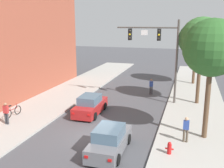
% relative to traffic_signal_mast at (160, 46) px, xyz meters
% --- Properties ---
extents(ground_plane, '(120.00, 120.00, 0.00)m').
position_rel_traffic_signal_mast_xyz_m(ground_plane, '(-3.05, -8.74, -5.30)').
color(ground_plane, '#4C4C51').
extents(sidewalk_left, '(5.00, 60.00, 0.15)m').
position_rel_traffic_signal_mast_xyz_m(sidewalk_left, '(-9.55, -8.74, -5.22)').
color(sidewalk_left, '#B2AFA8').
rests_on(sidewalk_left, ground).
extents(sidewalk_right, '(5.00, 60.00, 0.15)m').
position_rel_traffic_signal_mast_xyz_m(sidewalk_right, '(3.45, -8.74, -5.22)').
color(sidewalk_right, '#B2AFA8').
rests_on(sidewalk_right, ground).
extents(traffic_signal_mast, '(5.62, 0.38, 7.50)m').
position_rel_traffic_signal_mast_xyz_m(traffic_signal_mast, '(0.00, 0.00, 0.00)').
color(traffic_signal_mast, '#514C47').
rests_on(traffic_signal_mast, sidewalk_right).
extents(car_lead_red, '(1.92, 4.28, 1.60)m').
position_rel_traffic_signal_mast_xyz_m(car_lead_red, '(-4.92, -4.71, -4.57)').
color(car_lead_red, '#B21E1E').
rests_on(car_lead_red, ground).
extents(car_following_grey, '(1.88, 4.26, 1.60)m').
position_rel_traffic_signal_mast_xyz_m(car_following_grey, '(-1.41, -10.43, -4.57)').
color(car_following_grey, slate).
rests_on(car_following_grey, ground).
extents(pedestrian_sidewalk_left_walker, '(0.36, 0.22, 1.64)m').
position_rel_traffic_signal_mast_xyz_m(pedestrian_sidewalk_left_walker, '(-9.80, -8.94, -4.23)').
color(pedestrian_sidewalk_left_walker, '#333338').
rests_on(pedestrian_sidewalk_left_walker, sidewalk_left).
extents(pedestrian_crossing_road, '(0.36, 0.22, 1.64)m').
position_rel_traffic_signal_mast_xyz_m(pedestrian_crossing_road, '(-1.05, 2.75, -4.38)').
color(pedestrian_crossing_road, '#333338').
rests_on(pedestrian_crossing_road, ground).
extents(pedestrian_sidewalk_right_walker, '(0.36, 0.22, 1.64)m').
position_rel_traffic_signal_mast_xyz_m(pedestrian_sidewalk_right_walker, '(2.79, -8.08, -4.23)').
color(pedestrian_sidewalk_right_walker, brown).
rests_on(pedestrian_sidewalk_right_walker, sidewalk_right).
extents(bicycle_leaning, '(0.27, 1.76, 0.98)m').
position_rel_traffic_signal_mast_xyz_m(bicycle_leaning, '(-10.41, -7.44, -4.76)').
color(bicycle_leaning, black).
rests_on(bicycle_leaning, sidewalk_left).
extents(fire_hydrant, '(0.48, 0.24, 0.72)m').
position_rel_traffic_signal_mast_xyz_m(fire_hydrant, '(1.98, -9.90, -4.79)').
color(fire_hydrant, red).
rests_on(fire_hydrant, sidewalk_right).
extents(street_tree_nearest, '(3.51, 3.51, 7.56)m').
position_rel_traffic_signal_mast_xyz_m(street_tree_nearest, '(3.95, -6.99, 0.62)').
color(street_tree_nearest, brown).
rests_on(street_tree_nearest, sidewalk_right).
extents(street_tree_second, '(3.79, 3.79, 7.76)m').
position_rel_traffic_signal_mast_xyz_m(street_tree_second, '(3.54, 0.54, 0.70)').
color(street_tree_second, brown).
rests_on(street_tree_second, sidewalk_right).
extents(street_tree_third, '(4.16, 4.16, 7.38)m').
position_rel_traffic_signal_mast_xyz_m(street_tree_third, '(3.15, 8.64, 0.14)').
color(street_tree_third, brown).
rests_on(street_tree_third, sidewalk_right).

